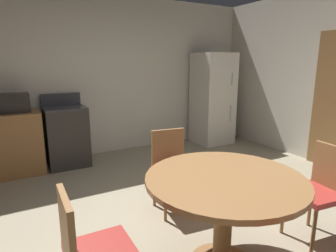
# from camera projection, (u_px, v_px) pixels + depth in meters

# --- Properties ---
(ground_plane) EXTENTS (14.00, 14.00, 0.00)m
(ground_plane) POSITION_uv_depth(u_px,v_px,m) (189.00, 233.00, 2.68)
(ground_plane) COLOR gray
(wall_back) EXTENTS (6.09, 0.12, 2.70)m
(wall_back) POSITION_uv_depth(u_px,v_px,m) (98.00, 76.00, 4.85)
(wall_back) COLOR beige
(wall_back) RESTS_ON ground
(oven_range) EXTENTS (0.60, 0.60, 1.10)m
(oven_range) POSITION_uv_depth(u_px,v_px,m) (67.00, 136.00, 4.40)
(oven_range) COLOR #2D2B28
(oven_range) RESTS_ON ground
(refrigerator) EXTENTS (0.68, 0.68, 1.76)m
(refrigerator) POSITION_uv_depth(u_px,v_px,m) (213.00, 99.00, 5.57)
(refrigerator) COLOR silver
(refrigerator) RESTS_ON ground
(microwave) EXTENTS (0.44, 0.32, 0.26)m
(microwave) POSITION_uv_depth(u_px,v_px,m) (12.00, 103.00, 3.94)
(microwave) COLOR black
(microwave) RESTS_ON kitchen_counter
(dining_table) EXTENTS (1.19, 1.19, 0.76)m
(dining_table) POSITION_uv_depth(u_px,v_px,m) (224.00, 196.00, 2.12)
(dining_table) COLOR olive
(dining_table) RESTS_ON ground
(chair_east) EXTENTS (0.45, 0.45, 0.87)m
(chair_east) POSITION_uv_depth(u_px,v_px,m) (321.00, 187.00, 2.51)
(chair_east) COLOR olive
(chair_east) RESTS_ON ground
(chair_north) EXTENTS (0.45, 0.45, 0.87)m
(chair_north) POSITION_uv_depth(u_px,v_px,m) (172.00, 165.00, 3.06)
(chair_north) COLOR olive
(chair_north) RESTS_ON ground
(chair_west) EXTENTS (0.40, 0.40, 0.87)m
(chair_west) POSITION_uv_depth(u_px,v_px,m) (89.00, 249.00, 1.67)
(chair_west) COLOR olive
(chair_west) RESTS_ON ground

